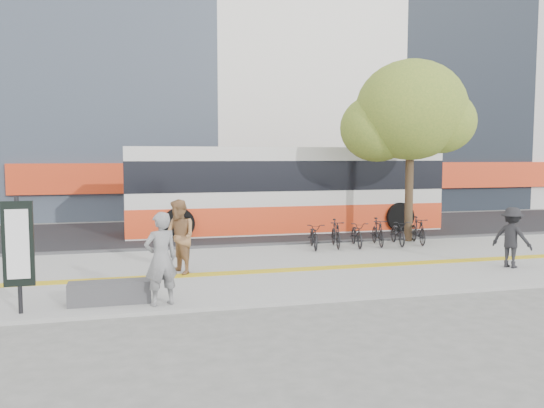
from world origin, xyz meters
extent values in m
plane|color=#5E5E59|center=(0.00, 0.00, 0.00)|extent=(120.00, 120.00, 0.00)
cube|color=gray|center=(0.00, 1.50, 0.04)|extent=(40.00, 7.00, 0.08)
cube|color=gold|center=(0.00, 1.00, 0.09)|extent=(40.00, 0.45, 0.01)
cube|color=black|center=(0.00, 9.00, 0.03)|extent=(40.00, 8.00, 0.06)
cube|color=#3A3A3C|center=(0.00, 5.00, 0.07)|extent=(40.00, 0.25, 0.14)
cube|color=red|center=(2.00, 14.05, 2.00)|extent=(19.00, 0.50, 1.40)
cube|color=#B5B4B0|center=(20.00, 20.00, 13.00)|extent=(16.00, 12.00, 26.00)
cube|color=red|center=(20.00, 14.05, 2.00)|extent=(15.20, 0.50, 1.40)
cube|color=#3A3A3C|center=(-2.60, -1.20, 0.30)|extent=(1.60, 0.45, 0.45)
cylinder|color=black|center=(-4.20, -1.50, 1.18)|extent=(0.08, 0.08, 2.20)
cube|color=black|center=(-4.20, -1.50, 1.40)|extent=(0.55, 0.08, 1.60)
cube|color=white|center=(-4.20, -1.55, 1.40)|extent=(0.40, 0.02, 1.30)
cylinder|color=#39281A|center=(7.20, 4.70, 1.68)|extent=(0.28, 0.28, 3.20)
ellipsoid|color=#547226|center=(7.20, 4.70, 4.60)|extent=(3.80, 3.80, 3.42)
ellipsoid|color=#547226|center=(6.20, 5.20, 4.00)|extent=(2.60, 2.60, 2.34)
ellipsoid|color=#547226|center=(8.10, 4.30, 4.20)|extent=(2.40, 2.40, 2.16)
ellipsoid|color=#547226|center=(7.50, 5.50, 5.40)|extent=(2.20, 2.20, 1.98)
cube|color=beige|center=(3.82, 8.50, 1.71)|extent=(12.41, 2.59, 3.31)
cube|color=red|center=(3.82, 8.50, 0.63)|extent=(12.43, 2.61, 1.03)
cube|color=black|center=(3.82, 8.50, 2.28)|extent=(12.43, 2.61, 1.14)
cylinder|color=black|center=(-0.52, 7.21, 0.63)|extent=(1.14, 0.36, 1.14)
cylinder|color=black|center=(-0.52, 9.79, 0.63)|extent=(1.14, 0.36, 1.14)
cylinder|color=black|center=(8.16, 7.21, 0.63)|extent=(1.14, 0.36, 1.14)
cylinder|color=black|center=(8.16, 9.79, 0.63)|extent=(1.14, 0.36, 1.14)
imported|color=black|center=(3.49, 4.00, 0.49)|extent=(0.84, 1.63, 0.82)
imported|color=black|center=(4.23, 4.00, 0.53)|extent=(0.72, 1.57, 0.91)
imported|color=black|center=(4.97, 4.00, 0.49)|extent=(0.84, 1.63, 0.82)
imported|color=black|center=(5.71, 4.00, 0.53)|extent=(0.72, 1.57, 0.91)
imported|color=black|center=(6.45, 4.00, 0.49)|extent=(0.84, 1.63, 0.82)
imported|color=black|center=(7.19, 4.00, 0.53)|extent=(0.72, 1.57, 0.91)
imported|color=black|center=(-1.61, -1.58, 1.01)|extent=(0.79, 0.64, 1.86)
imported|color=#986C44|center=(-1.01, 1.25, 1.01)|extent=(1.04, 1.13, 1.87)
imported|color=black|center=(7.59, -0.14, 0.88)|extent=(1.04, 1.20, 1.60)
camera|label=1|loc=(-2.15, -12.40, 3.02)|focal=36.07mm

